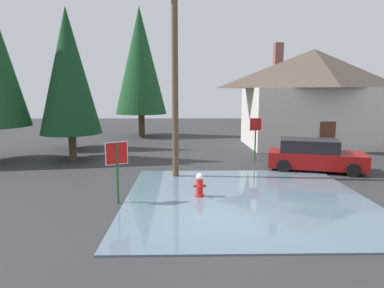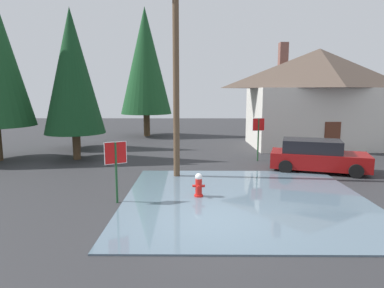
% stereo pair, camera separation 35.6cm
% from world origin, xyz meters
% --- Properties ---
extents(ground_plane, '(80.00, 80.00, 0.10)m').
position_xyz_m(ground_plane, '(0.00, 0.00, -0.05)').
color(ground_plane, '#2D2D30').
extents(flood_puddle, '(8.71, 8.47, 0.05)m').
position_xyz_m(flood_puddle, '(1.31, 2.02, 0.03)').
color(flood_puddle, slate).
rests_on(flood_puddle, ground).
extents(lane_stop_bar, '(4.20, 0.48, 0.01)m').
position_xyz_m(lane_stop_bar, '(-0.69, -1.80, 0.00)').
color(lane_stop_bar, silver).
rests_on(lane_stop_bar, ground).
extents(stop_sign_near, '(0.70, 0.39, 2.17)m').
position_xyz_m(stop_sign_near, '(-3.24, 1.63, 1.55)').
color(stop_sign_near, '#1E4C28').
rests_on(stop_sign_near, ground).
extents(fire_hydrant, '(0.46, 0.39, 0.91)m').
position_xyz_m(fire_hydrant, '(-0.38, 2.23, 0.45)').
color(fire_hydrant, red).
rests_on(fire_hydrant, ground).
extents(utility_pole, '(1.60, 0.28, 8.87)m').
position_xyz_m(utility_pole, '(-1.35, 5.27, 4.61)').
color(utility_pole, brown).
rests_on(utility_pole, ground).
extents(stop_sign_far, '(0.70, 0.15, 2.42)m').
position_xyz_m(stop_sign_far, '(3.04, 8.92, 1.72)').
color(stop_sign_far, '#1E4C28').
rests_on(stop_sign_far, ground).
extents(house, '(9.84, 6.21, 7.35)m').
position_xyz_m(house, '(8.07, 14.06, 3.54)').
color(house, beige).
rests_on(house, ground).
extents(parked_car, '(4.87, 3.10, 1.54)m').
position_xyz_m(parked_car, '(5.46, 6.48, 0.74)').
color(parked_car, maroon).
rests_on(parked_car, ground).
extents(pine_tree_tall_left, '(3.27, 3.27, 8.17)m').
position_xyz_m(pine_tree_tall_left, '(-8.63, 13.09, 4.80)').
color(pine_tree_tall_left, '#4C3823').
rests_on(pine_tree_tall_left, ground).
extents(pine_tree_mid_left, '(4.40, 4.40, 10.99)m').
position_xyz_m(pine_tree_mid_left, '(-4.77, 19.70, 6.47)').
color(pine_tree_mid_left, '#4C3823').
rests_on(pine_tree_mid_left, ground).
extents(pine_tree_short_left, '(3.38, 3.38, 8.45)m').
position_xyz_m(pine_tree_short_left, '(-7.35, 9.31, 4.97)').
color(pine_tree_short_left, '#4C3823').
rests_on(pine_tree_short_left, ground).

